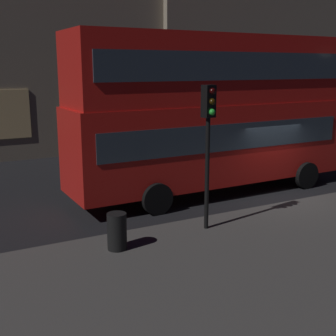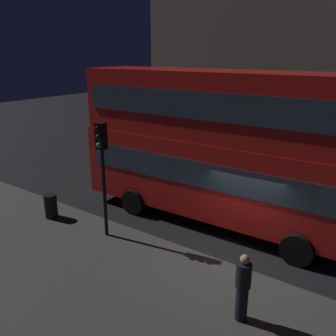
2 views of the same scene
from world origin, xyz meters
TOP-DOWN VIEW (x-y plane):
  - ground_plane at (0.00, 0.00)m, footprint 80.00×80.00m
  - building_with_clock at (-3.13, 14.57)m, footprint 17.54×7.45m
  - building_plain_facade at (8.06, 15.33)m, footprint 13.89×9.82m
  - double_decker_bus at (-1.81, 1.65)m, footprint 10.57×2.91m
  - traffic_light_near_kerb at (-4.14, -1.70)m, footprint 0.35×0.38m
  - litter_bin at (-6.89, -1.89)m, footprint 0.48×0.48m

SIDE VIEW (x-z plane):
  - ground_plane at x=0.00m, z-range 0.00..0.00m
  - litter_bin at x=-6.89m, z-range 0.12..1.04m
  - traffic_light_near_kerb at x=-4.14m, z-range 0.99..4.94m
  - double_decker_bus at x=-1.81m, z-range 0.31..5.91m
  - building_with_clock at x=-3.13m, z-range 0.00..15.18m
  - building_plain_facade at x=8.06m, z-range 0.00..16.75m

